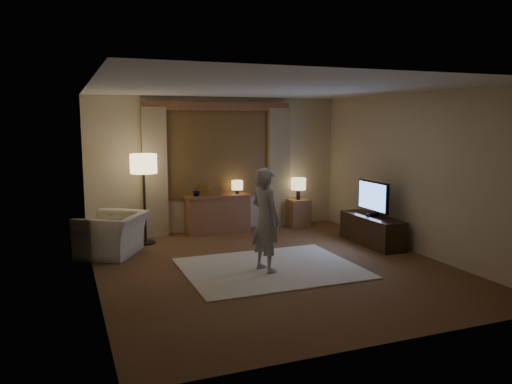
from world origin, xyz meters
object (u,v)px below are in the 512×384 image
tv_stand (372,230)px  person (266,220)px  sideboard (218,215)px  armchair (112,235)px  side_table (298,213)px

tv_stand → person: person is taller
sideboard → armchair: bearing=-155.6°
person → sideboard: bearing=-18.3°
sideboard → person: (-0.10, -2.66, 0.41)m
sideboard → tv_stand: 2.92m
side_table → tv_stand: 1.89m
armchair → side_table: 3.86m
sideboard → tv_stand: (2.24, -1.86, -0.10)m
side_table → person: 3.21m
sideboard → tv_stand: sideboard is taller
sideboard → armchair: sideboard is taller
person → side_table: bearing=-50.6°
armchair → side_table: bearing=133.1°
side_table → tv_stand: size_ratio=0.40×
tv_stand → armchair: bearing=167.8°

